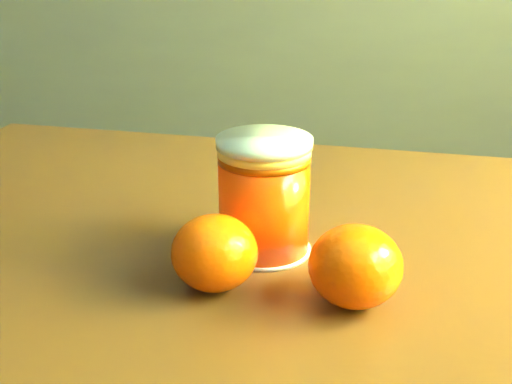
{
  "coord_description": "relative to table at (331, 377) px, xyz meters",
  "views": [
    {
      "loc": [
        0.74,
        -0.29,
        0.93
      ],
      "look_at": [
        0.72,
        0.24,
        0.72
      ],
      "focal_mm": 50.0,
      "sensor_mm": 36.0,
      "label": 1
    }
  ],
  "objects": [
    {
      "name": "orange_back",
      "position": [
        0.01,
        -0.03,
        0.12
      ],
      "size": [
        0.08,
        0.08,
        0.06
      ],
      "primitive_type": "ellipsoid",
      "rotation": [
        0.0,
        0.0,
        -0.28
      ],
      "color": "#FF5105",
      "rests_on": "table"
    },
    {
      "name": "juice_glass",
      "position": [
        -0.05,
        0.05,
        0.13
      ],
      "size": [
        0.07,
        0.07,
        0.09
      ],
      "rotation": [
        0.0,
        0.0,
        -0.06
      ],
      "color": "#E93804",
      "rests_on": "table"
    },
    {
      "name": "table",
      "position": [
        0.0,
        0.0,
        0.0
      ],
      "size": [
        1.0,
        0.79,
        0.68
      ],
      "rotation": [
        0.0,
        0.0,
        -0.18
      ],
      "color": "brown",
      "rests_on": "ground"
    },
    {
      "name": "orange_front",
      "position": [
        -0.09,
        -0.01,
        0.11
      ],
      "size": [
        0.07,
        0.07,
        0.05
      ],
      "primitive_type": "ellipsoid",
      "rotation": [
        0.0,
        0.0,
        -0.19
      ],
      "color": "#FF5105",
      "rests_on": "table"
    }
  ]
}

